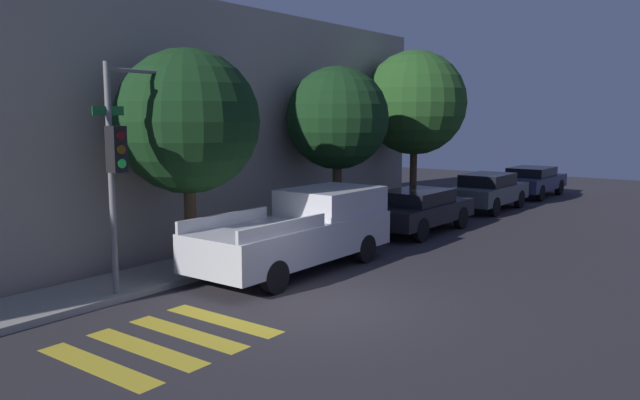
# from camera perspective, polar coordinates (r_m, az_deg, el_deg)

# --- Properties ---
(ground_plane) EXTENTS (60.00, 60.00, 0.00)m
(ground_plane) POSITION_cam_1_polar(r_m,az_deg,el_deg) (12.32, -0.74, -9.75)
(ground_plane) COLOR #2D2B30
(sidewalk) EXTENTS (26.00, 1.78, 0.14)m
(sidewalk) POSITION_cam_1_polar(r_m,az_deg,el_deg) (15.05, -13.25, -6.43)
(sidewalk) COLOR gray
(sidewalk) RESTS_ON ground
(building_row) EXTENTS (26.00, 6.00, 6.76)m
(building_row) POSITION_cam_1_polar(r_m,az_deg,el_deg) (18.13, -22.37, 6.16)
(building_row) COLOR #A89E8E
(building_row) RESTS_ON ground
(crosswalk) EXTENTS (3.04, 2.60, 0.00)m
(crosswalk) POSITION_cam_1_polar(r_m,az_deg,el_deg) (10.87, -13.86, -12.39)
(crosswalk) COLOR gold
(crosswalk) RESTS_ON ground
(traffic_light_pole) EXTENTS (2.55, 0.56, 4.74)m
(traffic_light_pole) POSITION_cam_1_polar(r_m,az_deg,el_deg) (13.12, -16.67, 5.48)
(traffic_light_pole) COLOR slate
(traffic_light_pole) RESTS_ON ground
(pickup_truck) EXTENTS (5.61, 2.05, 1.85)m
(pickup_truck) POSITION_cam_1_polar(r_m,az_deg,el_deg) (15.14, -1.62, -2.75)
(pickup_truck) COLOR #BCBCC1
(pickup_truck) RESTS_ON ground
(sedan_near_corner) EXTENTS (4.53, 1.87, 1.36)m
(sedan_near_corner) POSITION_cam_1_polar(r_m,az_deg,el_deg) (20.09, 8.96, -0.82)
(sedan_near_corner) COLOR black
(sedan_near_corner) RESTS_ON ground
(sedan_middle) EXTENTS (4.32, 1.78, 1.44)m
(sedan_middle) POSITION_cam_1_polar(r_m,az_deg,el_deg) (25.29, 15.12, 0.84)
(sedan_middle) COLOR #4C5156
(sedan_middle) RESTS_ON ground
(sedan_far_end) EXTENTS (4.49, 1.88, 1.36)m
(sedan_far_end) POSITION_cam_1_polar(r_m,az_deg,el_deg) (30.18, 18.82, 1.71)
(sedan_far_end) COLOR #2D3351
(sedan_far_end) RESTS_ON ground
(tree_near_corner) EXTENTS (3.31, 3.31, 5.22)m
(tree_near_corner) POSITION_cam_1_polar(r_m,az_deg,el_deg) (14.66, -12.01, 7.00)
(tree_near_corner) COLOR #4C3823
(tree_near_corner) RESTS_ON ground
(tree_midblock) EXTENTS (3.13, 3.13, 5.18)m
(tree_midblock) POSITION_cam_1_polar(r_m,az_deg,el_deg) (19.09, 1.60, 7.46)
(tree_midblock) COLOR #4C3823
(tree_midblock) RESTS_ON ground
(tree_far_end) EXTENTS (3.78, 3.78, 6.05)m
(tree_far_end) POSITION_cam_1_polar(r_m,az_deg,el_deg) (23.24, 8.65, 8.76)
(tree_far_end) COLOR #4C3823
(tree_far_end) RESTS_ON ground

